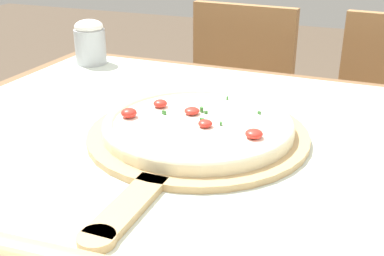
# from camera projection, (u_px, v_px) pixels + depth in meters

# --- Properties ---
(dining_table) EXTENTS (1.26, 1.05, 0.77)m
(dining_table) POSITION_uv_depth(u_px,v_px,m) (210.00, 206.00, 0.87)
(dining_table) COLOR brown
(dining_table) RESTS_ON ground_plane
(towel_cloth) EXTENTS (1.18, 0.97, 0.00)m
(towel_cloth) POSITION_uv_depth(u_px,v_px,m) (211.00, 153.00, 0.83)
(towel_cloth) COLOR silver
(towel_cloth) RESTS_ON dining_table
(pizza_peel) EXTENTS (0.40, 0.57, 0.01)m
(pizza_peel) POSITION_uv_depth(u_px,v_px,m) (195.00, 137.00, 0.87)
(pizza_peel) COLOR tan
(pizza_peel) RESTS_ON towel_cloth
(pizza) EXTENTS (0.35, 0.35, 0.04)m
(pizza) POSITION_uv_depth(u_px,v_px,m) (198.00, 124.00, 0.88)
(pizza) COLOR beige
(pizza) RESTS_ON pizza_peel
(chair_left) EXTENTS (0.43, 0.43, 0.87)m
(chair_left) POSITION_uv_depth(u_px,v_px,m) (232.00, 113.00, 1.74)
(chair_left) COLOR #A37547
(chair_left) RESTS_ON ground_plane
(flour_cup) EXTENTS (0.08, 0.08, 0.12)m
(flour_cup) POSITION_uv_depth(u_px,v_px,m) (90.00, 42.00, 1.31)
(flour_cup) COLOR #B2B7BC
(flour_cup) RESTS_ON towel_cloth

